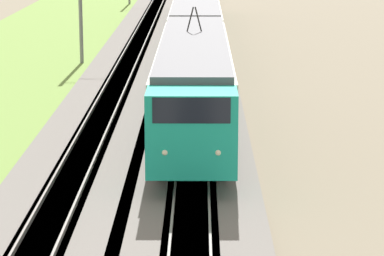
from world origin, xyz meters
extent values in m
cube|color=slate|center=(50.00, 0.00, 0.15)|extent=(240.00, 4.40, 0.30)
cube|color=slate|center=(50.00, -4.00, 0.15)|extent=(240.00, 4.40, 0.30)
cube|color=#4C4238|center=(50.00, 0.00, 0.15)|extent=(240.00, 1.57, 0.30)
cube|color=gray|center=(50.00, 0.53, 0.38)|extent=(240.00, 0.07, 0.15)
cube|color=gray|center=(50.00, -0.53, 0.38)|extent=(240.00, 0.07, 0.15)
cube|color=#4C4238|center=(50.00, -4.00, 0.15)|extent=(240.00, 1.57, 0.30)
cube|color=gray|center=(50.00, -3.47, 0.38)|extent=(240.00, 0.07, 0.15)
cube|color=gray|center=(50.00, -4.54, 0.38)|extent=(240.00, 0.07, 0.15)
cube|color=olive|center=(50.00, 6.40, 0.06)|extent=(240.00, 12.59, 0.12)
cube|color=#19A88E|center=(15.84, -4.00, 2.30)|extent=(1.82, 2.78, 2.59)
cube|color=black|center=(15.57, -4.00, 3.17)|extent=(1.31, 2.32, 0.78)
sphere|color=#F2EAC6|center=(14.98, -3.21, 1.88)|extent=(0.20, 0.20, 0.20)
sphere|color=#F2EAC6|center=(14.98, -4.80, 1.88)|extent=(0.20, 0.20, 0.20)
cube|color=#196B47|center=(25.53, -4.00, 1.36)|extent=(17.56, 2.90, 0.73)
cube|color=silver|center=(25.53, -4.00, 2.66)|extent=(17.56, 2.90, 1.87)
cube|color=black|center=(25.53, -4.00, 2.81)|extent=(16.16, 2.92, 0.78)
cube|color=#515156|center=(25.53, -4.00, 3.72)|extent=(17.56, 2.67, 0.25)
cube|color=black|center=(25.53, -4.00, 0.72)|extent=(16.68, 2.46, 0.55)
cylinder|color=black|center=(18.55, -3.47, 0.88)|extent=(0.86, 0.12, 0.86)
cylinder|color=black|center=(18.55, -4.54, 0.88)|extent=(0.86, 0.12, 0.86)
cube|color=#196B47|center=(44.60, -4.00, 1.36)|extent=(19.38, 2.90, 0.73)
cube|color=silver|center=(44.60, -4.00, 2.66)|extent=(19.38, 2.90, 1.87)
cube|color=black|center=(44.60, -4.00, 2.81)|extent=(17.83, 2.92, 0.78)
cube|color=#515156|center=(44.60, -4.00, 3.72)|extent=(19.38, 2.67, 0.25)
cube|color=black|center=(44.60, -4.00, 0.72)|extent=(18.41, 2.46, 0.55)
cube|color=#196B47|center=(64.58, -4.00, 1.36)|extent=(19.38, 2.90, 0.73)
cube|color=black|center=(64.58, -4.00, 0.72)|extent=(18.41, 2.46, 0.55)
cylinder|color=black|center=(28.16, -3.83, 4.39)|extent=(0.06, 0.33, 1.08)
cylinder|color=black|center=(28.16, -4.18, 4.39)|extent=(0.06, 0.33, 1.08)
cube|color=black|center=(18.55, -4.00, 0.00)|extent=(0.10, 0.10, 0.00)
cylinder|color=slate|center=(42.87, 2.87, 3.93)|extent=(0.22, 0.22, 7.85)
camera|label=1|loc=(-11.27, -4.25, 8.76)|focal=85.00mm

